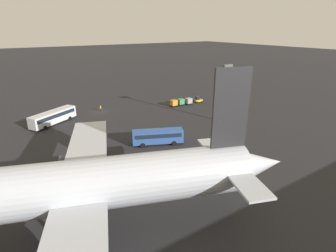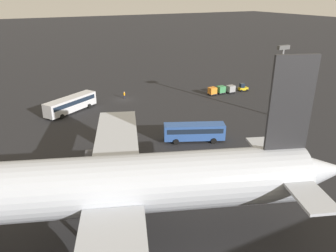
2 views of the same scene
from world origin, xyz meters
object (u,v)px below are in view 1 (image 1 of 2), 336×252
Objects in this scene: shuttle_bus_near at (53,116)px; cargo_cart_green at (181,102)px; airplane at (66,188)px; cargo_cart_orange at (174,103)px; worker_person at (101,108)px; cargo_cart_grey at (189,101)px; shuttle_bus_far at (158,136)px; baggage_tug at (198,100)px.

cargo_cart_green is (-37.72, 3.67, -0.82)m from shuttle_bus_near.
airplane is 44.51m from shuttle_bus_near.
airplane is 59.63m from cargo_cart_green.
airplane is 24.75× the size of cargo_cart_orange.
shuttle_bus_near reaches higher than worker_person.
cargo_cart_orange is (5.36, -0.64, 0.00)m from cargo_cart_grey.
shuttle_bus_far reaches higher than worker_person.
shuttle_bus_near is at bearing -77.90° from airplane.
worker_person is at bearing -61.55° from shuttle_bus_far.
airplane is 29.34m from shuttle_bus_far.
cargo_cart_green and cargo_cart_orange have the same top height.
shuttle_bus_near is 14.49m from worker_person.
shuttle_bus_near is at bearing 6.33° from baggage_tug.
baggage_tug is (-44.50, 4.18, -1.07)m from shuttle_bus_near.
airplane is 64.48m from baggage_tug.
worker_person is (30.62, -8.18, -0.07)m from baggage_tug.
worker_person is (-13.88, -4.00, -1.14)m from shuttle_bus_near.
cargo_cart_green is at bearing 7.38° from baggage_tug.
cargo_cart_green is at bearing -117.57° from airplane.
worker_person is 22.50m from cargo_cart_orange.
worker_person is at bearing -3.26° from baggage_tug.
cargo_cart_grey is at bearing -114.95° from shuttle_bus_far.
shuttle_bus_far is 28.77m from cargo_cart_orange.
shuttle_bus_far reaches higher than cargo_cart_orange.
shuttle_bus_far is at bearing -120.64° from airplane.
cargo_cart_grey reaches higher than worker_person.
cargo_cart_green is (6.79, -0.51, 0.25)m from baggage_tug.
airplane is 19.50× the size of baggage_tug.
shuttle_bus_far is 35.36m from baggage_tug.
shuttle_bus_far is at bearing 45.44° from cargo_cart_green.
worker_person is 25.04m from cargo_cart_green.
airplane is 4.71× the size of shuttle_bus_far.
baggage_tug is at bearing 165.05° from worker_person.
cargo_cart_green is at bearing 162.18° from worker_person.
cargo_cart_green is (2.68, -0.62, 0.00)m from cargo_cart_grey.
shuttle_bus_far is at bearing 49.28° from cargo_cart_orange.
shuttle_bus_far is 30.57m from cargo_cart_green.
cargo_cart_green is at bearing -13.07° from cargo_cart_grey.
baggage_tug is (-28.23, -21.26, -0.98)m from shuttle_bus_far.
shuttle_bus_near is 30.20m from shuttle_bus_far.
baggage_tug reaches higher than cargo_cart_grey.
cargo_cart_green is 2.68m from cargo_cart_orange.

